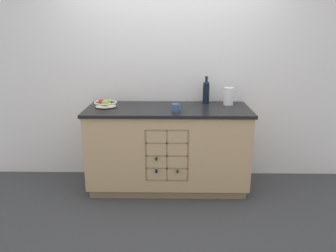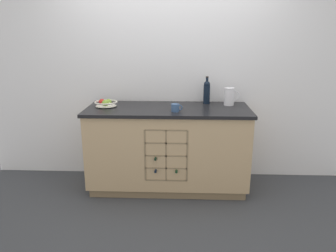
% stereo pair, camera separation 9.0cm
% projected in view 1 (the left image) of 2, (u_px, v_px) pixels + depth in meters
% --- Properties ---
extents(ground_plane, '(14.00, 14.00, 0.00)m').
position_uv_depth(ground_plane, '(168.00, 186.00, 3.82)').
color(ground_plane, '#383A3F').
extents(back_wall, '(4.40, 0.06, 2.55)m').
position_uv_depth(back_wall, '(169.00, 72.00, 3.85)').
color(back_wall, white).
rests_on(back_wall, ground_plane).
extents(kitchen_island, '(1.78, 0.73, 0.93)m').
position_uv_depth(kitchen_island, '(168.00, 148.00, 3.68)').
color(kitchen_island, '#8B7354').
rests_on(kitchen_island, ground_plane).
extents(fruit_bowl, '(0.25, 0.25, 0.09)m').
position_uv_depth(fruit_bowl, '(105.00, 103.00, 3.59)').
color(fruit_bowl, silver).
rests_on(fruit_bowl, kitchen_island).
extents(white_pitcher, '(0.18, 0.12, 0.20)m').
position_uv_depth(white_pitcher, '(229.00, 96.00, 3.68)').
color(white_pitcher, white).
rests_on(white_pitcher, kitchen_island).
extents(ceramic_mug, '(0.12, 0.08, 0.08)m').
position_uv_depth(ceramic_mug, '(176.00, 108.00, 3.38)').
color(ceramic_mug, '#385684').
rests_on(ceramic_mug, kitchen_island).
extents(standing_wine_bottle, '(0.08, 0.08, 0.31)m').
position_uv_depth(standing_wine_bottle, '(206.00, 91.00, 3.75)').
color(standing_wine_bottle, black).
rests_on(standing_wine_bottle, kitchen_island).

